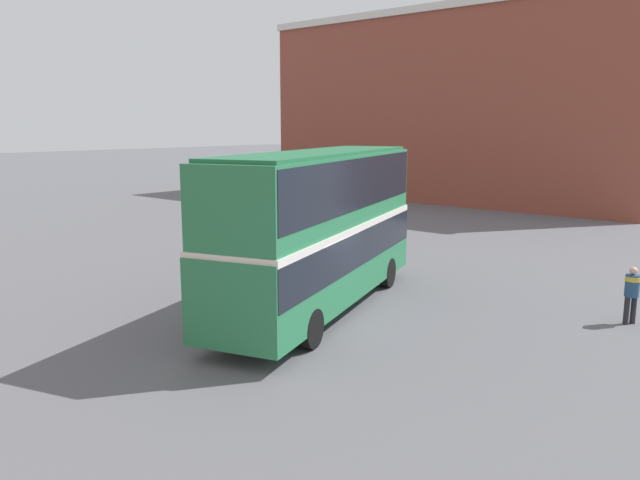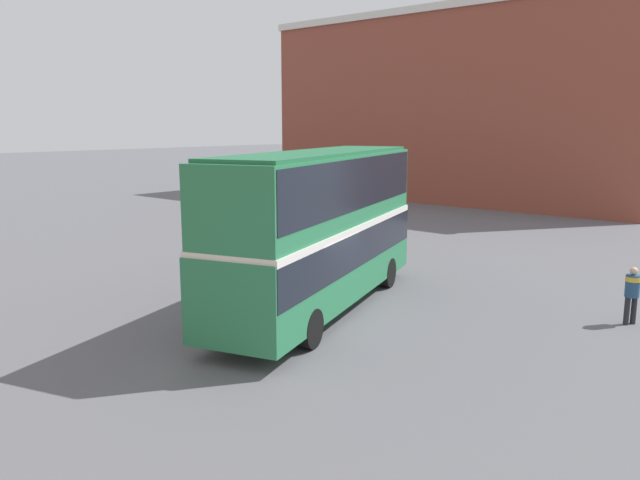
# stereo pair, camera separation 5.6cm
# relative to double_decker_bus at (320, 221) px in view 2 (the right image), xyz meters

# --- Properties ---
(ground_plane) EXTENTS (240.00, 240.00, 0.00)m
(ground_plane) POSITION_rel_double_decker_bus_xyz_m (-0.88, -0.85, -2.73)
(ground_plane) COLOR #5B5B60
(building_row_right) EXTENTS (11.77, 28.49, 13.60)m
(building_row_right) POSITION_rel_double_decker_bus_xyz_m (30.21, 11.02, 4.08)
(building_row_right) COLOR brown
(building_row_right) RESTS_ON ground_plane
(double_decker_bus) EXTENTS (10.80, 5.48, 4.77)m
(double_decker_bus) POSITION_rel_double_decker_bus_xyz_m (0.00, 0.00, 0.00)
(double_decker_bus) COLOR #287A4C
(double_decker_bus) RESTS_ON ground_plane
(pedestrian_foreground) EXTENTS (0.55, 0.55, 1.65)m
(pedestrian_foreground) POSITION_rel_double_decker_bus_xyz_m (4.57, -7.56, -1.72)
(pedestrian_foreground) COLOR #232328
(pedestrian_foreground) RESTS_ON ground_plane
(parked_car_kerb_near) EXTENTS (4.18, 2.19, 1.38)m
(parked_car_kerb_near) POSITION_rel_double_decker_bus_xyz_m (9.31, 8.56, -2.02)
(parked_car_kerb_near) COLOR black
(parked_car_kerb_near) RESTS_ON ground_plane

